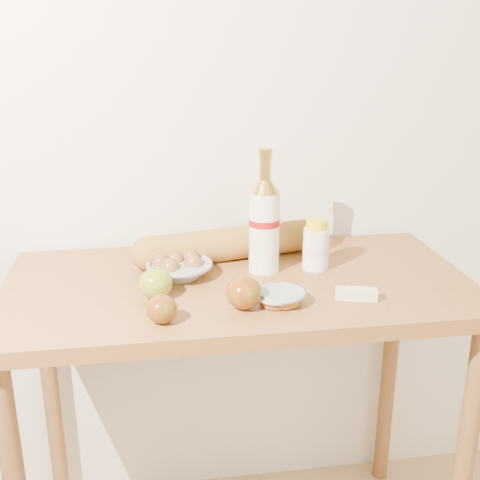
% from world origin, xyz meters
% --- Properties ---
extents(back_wall, '(3.50, 0.02, 2.60)m').
position_xyz_m(back_wall, '(0.00, 1.51, 1.30)').
color(back_wall, silver).
rests_on(back_wall, ground).
extents(table, '(1.20, 0.60, 0.90)m').
position_xyz_m(table, '(0.00, 1.18, 0.78)').
color(table, '#A36A34').
rests_on(table, ground).
extents(bourbon_bottle, '(0.09, 0.09, 0.33)m').
position_xyz_m(bourbon_bottle, '(0.08, 1.24, 1.03)').
color(bourbon_bottle, white).
rests_on(bourbon_bottle, table).
extents(cream_bottle, '(0.08, 0.08, 0.14)m').
position_xyz_m(cream_bottle, '(0.22, 1.23, 0.96)').
color(cream_bottle, white).
rests_on(cream_bottle, table).
extents(egg_bowl, '(0.22, 0.22, 0.06)m').
position_xyz_m(egg_bowl, '(-0.15, 1.23, 0.93)').
color(egg_bowl, gray).
rests_on(egg_bowl, table).
extents(baguette, '(0.56, 0.20, 0.09)m').
position_xyz_m(baguette, '(-0.00, 1.33, 0.95)').
color(baguette, '#B28036').
rests_on(baguette, table).
extents(apple_yellowgreen, '(0.11, 0.11, 0.07)m').
position_xyz_m(apple_yellowgreen, '(-0.21, 1.10, 0.94)').
color(apple_yellowgreen, '#A38E20').
rests_on(apple_yellowgreen, table).
extents(apple_redgreen_front, '(0.09, 0.09, 0.06)m').
position_xyz_m(apple_redgreen_front, '(-0.20, 0.97, 0.93)').
color(apple_redgreen_front, maroon).
rests_on(apple_redgreen_front, table).
extents(apple_redgreen_right, '(0.11, 0.11, 0.08)m').
position_xyz_m(apple_redgreen_right, '(-0.01, 1.01, 0.94)').
color(apple_redgreen_right, '#96080B').
rests_on(apple_redgreen_right, table).
extents(sugar_bowl, '(0.11, 0.11, 0.03)m').
position_xyz_m(sugar_bowl, '(0.06, 1.02, 0.91)').
color(sugar_bowl, '#99A7A1').
rests_on(sugar_bowl, table).
extents(syrup_bowl, '(0.13, 0.13, 0.03)m').
position_xyz_m(syrup_bowl, '(0.08, 1.02, 0.92)').
color(syrup_bowl, gray).
rests_on(syrup_bowl, table).
extents(butter_stick, '(0.10, 0.05, 0.03)m').
position_xyz_m(butter_stick, '(0.26, 1.02, 0.91)').
color(butter_stick, beige).
rests_on(butter_stick, table).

